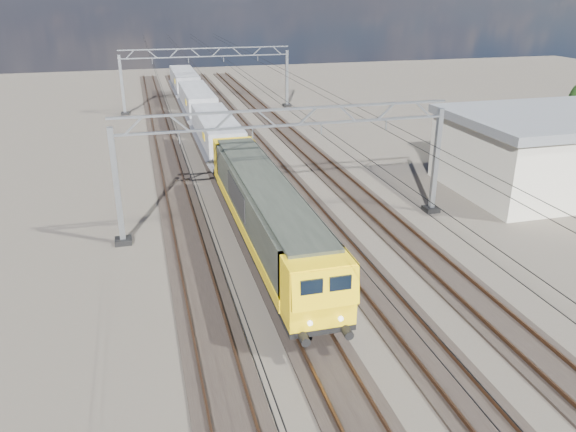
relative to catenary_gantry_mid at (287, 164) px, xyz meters
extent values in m
plane|color=#2A261F|center=(0.00, -4.00, -3.91)|extent=(160.00, 160.00, 0.00)
cube|color=black|center=(-6.00, -4.00, -3.85)|extent=(2.60, 140.00, 0.12)
cube|color=#4F331F|center=(-6.72, -4.00, -3.69)|extent=(0.08, 140.00, 0.16)
cube|color=#4F331F|center=(-5.28, -4.00, -3.69)|extent=(0.08, 140.00, 0.16)
cube|color=black|center=(-2.00, -4.00, -3.85)|extent=(2.60, 140.00, 0.12)
cube|color=#4F331F|center=(-2.72, -4.00, -3.69)|extent=(0.08, 140.00, 0.16)
cube|color=#4F331F|center=(-1.28, -4.00, -3.69)|extent=(0.08, 140.00, 0.16)
cube|color=black|center=(2.00, -4.00, -3.85)|extent=(2.60, 140.00, 0.12)
cube|color=#4F331F|center=(1.28, -4.00, -3.69)|extent=(0.08, 140.00, 0.16)
cube|color=#4F331F|center=(2.72, -4.00, -3.69)|extent=(0.08, 140.00, 0.16)
cube|color=black|center=(6.00, -4.00, -3.85)|extent=(2.60, 140.00, 0.12)
cube|color=#4F331F|center=(5.28, -4.00, -3.69)|extent=(0.08, 140.00, 0.16)
cube|color=#4F331F|center=(6.72, -4.00, -3.69)|extent=(0.08, 140.00, 0.16)
cube|color=gray|center=(-9.50, 0.00, -0.61)|extent=(0.30, 0.30, 6.60)
cube|color=gray|center=(9.50, 0.00, -0.61)|extent=(0.30, 0.30, 6.60)
cube|color=black|center=(-9.50, 0.00, -3.76)|extent=(0.90, 0.90, 0.30)
cube|color=black|center=(9.50, 0.00, -3.76)|extent=(0.90, 0.90, 0.30)
cube|color=gray|center=(0.00, 0.00, 3.14)|extent=(19.30, 0.18, 0.12)
cube|color=gray|center=(0.00, 0.00, 2.24)|extent=(19.30, 0.18, 0.12)
cube|color=gray|center=(-8.31, 0.00, 2.69)|extent=(1.03, 0.10, 0.94)
cube|color=gray|center=(-5.94, 0.00, 2.69)|extent=(1.03, 0.10, 0.94)
cube|color=gray|center=(-3.56, 0.00, 2.69)|extent=(1.03, 0.10, 0.94)
cube|color=gray|center=(-1.19, 0.00, 2.69)|extent=(1.03, 0.10, 0.94)
cube|color=gray|center=(1.19, 0.00, 2.69)|extent=(1.03, 0.10, 0.94)
cube|color=gray|center=(3.56, 0.00, 2.69)|extent=(1.03, 0.10, 0.94)
cube|color=gray|center=(5.94, 0.00, 2.69)|extent=(1.03, 0.10, 0.94)
cube|color=gray|center=(8.31, 0.00, 2.69)|extent=(1.03, 0.10, 0.94)
cube|color=gray|center=(-6.00, 0.00, 1.92)|extent=(0.06, 0.06, 0.65)
cube|color=gray|center=(-2.00, 0.00, 1.92)|extent=(0.06, 0.06, 0.65)
cube|color=gray|center=(2.00, 0.00, 1.92)|extent=(0.06, 0.06, 0.65)
cube|color=gray|center=(6.00, 0.00, 1.92)|extent=(0.06, 0.06, 0.65)
cube|color=gray|center=(-9.50, 36.00, -0.61)|extent=(0.30, 0.30, 6.60)
cube|color=gray|center=(9.50, 36.00, -0.61)|extent=(0.30, 0.30, 6.60)
cube|color=black|center=(-9.50, 36.00, -3.76)|extent=(0.90, 0.90, 0.30)
cube|color=black|center=(9.50, 36.00, -3.76)|extent=(0.90, 0.90, 0.30)
cube|color=gray|center=(0.00, 36.00, 3.14)|extent=(19.30, 0.18, 0.12)
cube|color=gray|center=(0.00, 36.00, 2.24)|extent=(19.30, 0.18, 0.12)
cube|color=gray|center=(-8.31, 36.00, 2.69)|extent=(1.03, 0.10, 0.94)
cube|color=gray|center=(-5.94, 36.00, 2.69)|extent=(1.03, 0.10, 0.94)
cube|color=gray|center=(-3.56, 36.00, 2.69)|extent=(1.03, 0.10, 0.94)
cube|color=gray|center=(-1.19, 36.00, 2.69)|extent=(1.03, 0.10, 0.94)
cube|color=gray|center=(1.19, 36.00, 2.69)|extent=(1.03, 0.10, 0.94)
cube|color=gray|center=(3.56, 36.00, 2.69)|extent=(1.03, 0.10, 0.94)
cube|color=gray|center=(5.94, 36.00, 2.69)|extent=(1.03, 0.10, 0.94)
cube|color=gray|center=(8.31, 36.00, 2.69)|extent=(1.03, 0.10, 0.94)
cube|color=gray|center=(-6.00, 36.00, 1.92)|extent=(0.06, 0.06, 0.65)
cube|color=gray|center=(-2.00, 36.00, 1.92)|extent=(0.06, 0.06, 0.65)
cube|color=gray|center=(2.00, 36.00, 1.92)|extent=(0.06, 0.06, 0.65)
cube|color=gray|center=(6.00, 36.00, 1.92)|extent=(0.06, 0.06, 0.65)
cylinder|color=black|center=(-6.00, 4.00, 1.59)|extent=(0.03, 140.00, 0.03)
cylinder|color=black|center=(-6.00, 4.00, 2.09)|extent=(0.03, 140.00, 0.03)
cylinder|color=black|center=(-2.00, 4.00, 1.59)|extent=(0.03, 140.00, 0.03)
cylinder|color=black|center=(-2.00, 4.00, 2.09)|extent=(0.03, 140.00, 0.03)
cylinder|color=black|center=(2.00, 4.00, 1.59)|extent=(0.03, 140.00, 0.03)
cylinder|color=black|center=(2.00, 4.00, 2.09)|extent=(0.03, 140.00, 0.03)
cylinder|color=black|center=(6.00, 4.00, 1.59)|extent=(0.03, 140.00, 0.03)
cylinder|color=black|center=(6.00, 4.00, 2.09)|extent=(0.03, 140.00, 0.03)
cube|color=black|center=(-2.00, -9.33, -3.16)|extent=(2.20, 3.60, 0.60)
cube|color=black|center=(-2.00, 3.67, -3.16)|extent=(2.20, 3.60, 0.60)
cube|color=black|center=(-2.00, -2.83, -2.78)|extent=(2.65, 20.00, 0.25)
cube|color=black|center=(-2.00, -2.83, -3.16)|extent=(2.20, 4.50, 0.75)
cube|color=#252A23|center=(-2.00, -2.83, -1.36)|extent=(2.65, 17.00, 2.60)
cube|color=yellow|center=(-3.34, -2.83, -2.36)|extent=(0.04, 17.00, 0.60)
cube|color=yellow|center=(-0.66, -2.83, -2.36)|extent=(0.04, 17.00, 0.60)
cube|color=black|center=(-3.35, -1.83, -1.01)|extent=(0.05, 5.00, 1.40)
cube|color=black|center=(-0.65, -1.83, -1.01)|extent=(0.05, 5.00, 1.40)
cube|color=#252A23|center=(-2.00, -2.83, 0.01)|extent=(2.25, 18.00, 0.15)
cube|color=yellow|center=(-2.00, -11.93, -1.36)|extent=(2.65, 1.80, 2.60)
cube|color=yellow|center=(-2.00, -12.88, -0.86)|extent=(2.60, 0.46, 1.52)
cube|color=black|center=(-2.55, -12.98, -0.76)|extent=(0.85, 0.08, 0.75)
cube|color=black|center=(-1.45, -12.98, -0.76)|extent=(0.85, 0.08, 0.75)
cylinder|color=black|center=(-2.85, -13.13, -2.76)|extent=(0.36, 0.50, 0.36)
cylinder|color=black|center=(-1.15, -13.13, -2.76)|extent=(0.36, 0.50, 0.36)
cylinder|color=white|center=(-2.60, -13.03, -2.16)|extent=(0.20, 0.08, 0.20)
cylinder|color=white|center=(-1.40, -13.03, -2.16)|extent=(0.20, 0.08, 0.20)
cube|color=yellow|center=(-2.00, 6.27, -1.36)|extent=(2.65, 1.80, 2.60)
cube|color=yellow|center=(-2.00, 7.22, -0.86)|extent=(2.60, 0.46, 1.52)
cube|color=black|center=(-2.55, 7.32, -0.76)|extent=(0.85, 0.08, 0.75)
cube|color=black|center=(-1.45, 7.32, -0.76)|extent=(0.85, 0.08, 0.75)
cylinder|color=black|center=(-2.85, 7.47, -2.76)|extent=(0.36, 0.50, 0.36)
cylinder|color=black|center=(-1.15, 7.47, -2.76)|extent=(0.36, 0.50, 0.36)
cylinder|color=white|center=(-2.60, 7.37, -2.16)|extent=(0.20, 0.08, 0.20)
cylinder|color=white|center=(-1.40, 7.37, -2.16)|extent=(0.20, 0.08, 0.20)
cube|color=black|center=(-2.00, 10.37, -3.19)|extent=(2.20, 2.60, 0.55)
cube|color=black|center=(-2.00, 19.37, -3.19)|extent=(2.20, 2.60, 0.55)
cube|color=black|center=(-2.00, 14.87, -2.83)|extent=(2.40, 13.00, 0.20)
cube|color=slate|center=(-2.00, 14.87, -1.11)|extent=(2.80, 12.00, 1.80)
cube|color=#4B4C53|center=(-2.95, 14.87, -2.36)|extent=(1.48, 12.00, 1.36)
cube|color=#4B4C53|center=(-1.05, 14.87, -2.36)|extent=(1.48, 12.00, 1.36)
cube|color=yellow|center=(-3.42, 11.87, -1.01)|extent=(0.04, 1.20, 0.50)
cube|color=black|center=(-2.00, 24.57, -3.19)|extent=(2.20, 2.60, 0.55)
cube|color=black|center=(-2.00, 33.57, -3.19)|extent=(2.20, 2.60, 0.55)
cube|color=black|center=(-2.00, 29.07, -2.83)|extent=(2.40, 13.00, 0.20)
cube|color=slate|center=(-2.00, 29.07, -1.11)|extent=(2.80, 12.00, 1.80)
cube|color=#4B4C53|center=(-2.95, 29.07, -2.36)|extent=(1.48, 12.00, 1.36)
cube|color=#4B4C53|center=(-1.05, 29.07, -2.36)|extent=(1.48, 12.00, 1.36)
cube|color=yellow|center=(-3.42, 26.07, -1.01)|extent=(0.04, 1.20, 0.50)
cube|color=black|center=(-2.00, 38.77, -3.19)|extent=(2.20, 2.60, 0.55)
cube|color=black|center=(-2.00, 47.77, -3.19)|extent=(2.20, 2.60, 0.55)
cube|color=black|center=(-2.00, 43.27, -2.83)|extent=(2.40, 13.00, 0.20)
cube|color=slate|center=(-2.00, 43.27, -1.11)|extent=(2.80, 12.00, 1.80)
cube|color=#4B4C53|center=(-2.95, 43.27, -2.36)|extent=(1.48, 12.00, 1.36)
cube|color=#4B4C53|center=(-1.05, 43.27, -2.36)|extent=(1.48, 12.00, 1.36)
cube|color=yellow|center=(-3.42, 40.27, -1.01)|extent=(0.04, 1.20, 0.50)
camera|label=1|loc=(-7.95, -29.93, 9.27)|focal=35.00mm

